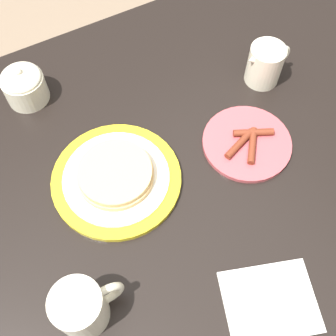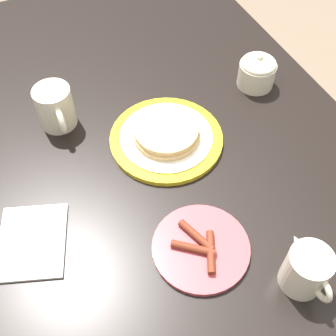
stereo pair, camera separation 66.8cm
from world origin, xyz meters
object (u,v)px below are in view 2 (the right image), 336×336
coffee_mug (56,108)px  napkin (32,241)px  sugar_bowl (257,71)px  side_plate_bacon (201,247)px  creamer_pitcher (306,269)px  pancake_plate (166,136)px

coffee_mug → napkin: coffee_mug is taller
sugar_bowl → napkin: sugar_bowl is taller
sugar_bowl → napkin: 0.64m
side_plate_bacon → creamer_pitcher: 0.18m
side_plate_bacon → napkin: size_ratio=0.97×
creamer_pitcher → coffee_mug: bearing=-152.6°
sugar_bowl → pancake_plate: bearing=-73.9°
creamer_pitcher → napkin: (-0.27, -0.41, -0.04)m
pancake_plate → side_plate_bacon: bearing=-10.8°
side_plate_bacon → sugar_bowl: sugar_bowl is taller
pancake_plate → sugar_bowl: (-0.08, 0.28, 0.03)m
coffee_mug → napkin: size_ratio=0.62×
napkin → side_plate_bacon: bearing=63.1°
side_plate_bacon → coffee_mug: 0.44m
coffee_mug → creamer_pitcher: same height
coffee_mug → sugar_bowl: 0.48m
pancake_plate → side_plate_bacon: (0.27, -0.05, -0.01)m
pancake_plate → creamer_pitcher: bearing=11.4°
pancake_plate → coffee_mug: 0.25m
coffee_mug → napkin: bearing=-25.2°
side_plate_bacon → coffee_mug: (-0.42, -0.15, 0.04)m
side_plate_bacon → coffee_mug: coffee_mug is taller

